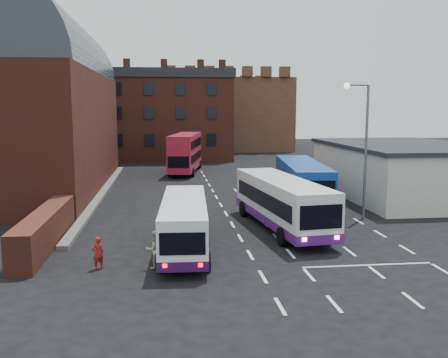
{
  "coord_description": "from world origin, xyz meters",
  "views": [
    {
      "loc": [
        -4.0,
        -23.88,
        7.03
      ],
      "look_at": [
        0.0,
        10.0,
        2.2
      ],
      "focal_mm": 40.0,
      "sensor_mm": 36.0,
      "label": 1
    }
  ],
  "objects": [
    {
      "name": "brick_terrace",
      "position": [
        -6.0,
        46.0,
        5.5
      ],
      "size": [
        22.0,
        10.0,
        11.0
      ],
      "primitive_type": "cube",
      "color": "brown",
      "rests_on": "ground"
    },
    {
      "name": "street_lamp",
      "position": [
        8.3,
        6.24,
        5.19
      ],
      "size": [
        1.74,
        0.48,
        8.6
      ],
      "rotation": [
        0.0,
        0.0,
        0.14
      ],
      "color": "#5B5D62",
      "rests_on": "ground"
    },
    {
      "name": "railway_station",
      "position": [
        -15.5,
        21.0,
        7.64
      ],
      "size": [
        12.0,
        28.0,
        16.0
      ],
      "color": "#602B1E",
      "rests_on": "ground"
    },
    {
      "name": "ground",
      "position": [
        0.0,
        0.0,
        0.0
      ],
      "size": [
        180.0,
        180.0,
        0.0
      ],
      "primitive_type": "plane",
      "color": "black"
    },
    {
      "name": "pedestrian_red",
      "position": [
        -7.03,
        -2.13,
        0.73
      ],
      "size": [
        0.64,
        0.58,
        1.46
      ],
      "primitive_type": "imported",
      "rotation": [
        0.0,
        0.0,
        3.69
      ],
      "color": "maroon",
      "rests_on": "ground"
    },
    {
      "name": "bus_red_double",
      "position": [
        -1.82,
        30.8,
        2.27
      ],
      "size": [
        4.21,
        10.92,
        4.26
      ],
      "rotation": [
        0.0,
        0.0,
        2.97
      ],
      "color": "#B41D35",
      "rests_on": "ground"
    },
    {
      "name": "bus_white_outbound",
      "position": [
        -3.13,
        0.41,
        1.51
      ],
      "size": [
        2.74,
        9.46,
        2.55
      ],
      "rotation": [
        0.0,
        0.0,
        -0.05
      ],
      "color": "white",
      "rests_on": "ground"
    },
    {
      "name": "bus_white_inbound",
      "position": [
        2.71,
        4.18,
        1.76
      ],
      "size": [
        3.76,
        11.12,
        2.97
      ],
      "rotation": [
        0.0,
        0.0,
        3.26
      ],
      "color": "silver",
      "rests_on": "ground"
    },
    {
      "name": "cream_building",
      "position": [
        15.0,
        14.0,
        2.16
      ],
      "size": [
        10.4,
        16.4,
        4.25
      ],
      "color": "beige",
      "rests_on": "ground"
    },
    {
      "name": "bus_blue",
      "position": [
        5.97,
        11.5,
        1.84
      ],
      "size": [
        3.86,
        11.64,
        3.12
      ],
      "rotation": [
        0.0,
        0.0,
        3.03
      ],
      "color": "#103A94",
      "rests_on": "ground"
    },
    {
      "name": "castle_keep",
      "position": [
        6.0,
        66.0,
        6.0
      ],
      "size": [
        22.0,
        22.0,
        12.0
      ],
      "primitive_type": "cube",
      "color": "brown",
      "rests_on": "ground"
    },
    {
      "name": "forecourt_wall",
      "position": [
        -10.2,
        2.0,
        0.9
      ],
      "size": [
        1.2,
        10.0,
        1.8
      ],
      "primitive_type": "cube",
      "color": "#602B1E",
      "rests_on": "ground"
    },
    {
      "name": "pedestrian_beige",
      "position": [
        -4.53,
        -2.27,
        0.85
      ],
      "size": [
        0.99,
        0.89,
        1.7
      ],
      "primitive_type": "imported",
      "rotation": [
        0.0,
        0.0,
        3.49
      ],
      "color": "tan",
      "rests_on": "ground"
    }
  ]
}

